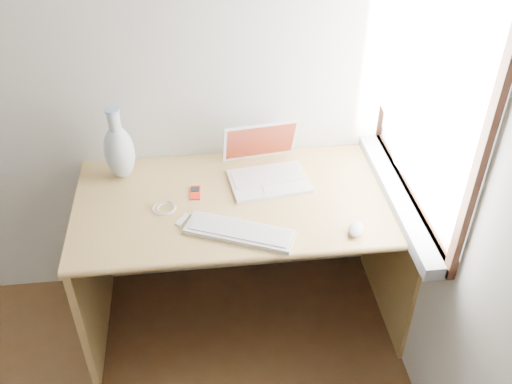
{
  "coord_description": "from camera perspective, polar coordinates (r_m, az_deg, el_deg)",
  "views": [
    {
      "loc": [
        0.86,
        -0.57,
        2.3
      ],
      "look_at": [
        1.08,
        1.35,
        0.83
      ],
      "focal_mm": 40.0,
      "sensor_mm": 36.0,
      "label": 1
    }
  ],
  "objects": [
    {
      "name": "mouse",
      "position": [
        2.33,
        10.0,
        -3.67
      ],
      "size": [
        0.1,
        0.12,
        0.03
      ],
      "primitive_type": "ellipsoid",
      "rotation": [
        0.0,
        0.0,
        -0.43
      ],
      "color": "white",
      "rests_on": "desk"
    },
    {
      "name": "cable_coil",
      "position": [
        2.45,
        -9.15,
        -1.6
      ],
      "size": [
        0.13,
        0.13,
        0.01
      ],
      "primitive_type": "torus",
      "rotation": [
        0.0,
        0.0,
        -0.32
      ],
      "color": "white",
      "rests_on": "desk"
    },
    {
      "name": "ipod",
      "position": [
        2.52,
        -6.09,
        -0.08
      ],
      "size": [
        0.05,
        0.1,
        0.01
      ],
      "rotation": [
        0.0,
        0.0,
        -0.07
      ],
      "color": "red",
      "rests_on": "desk"
    },
    {
      "name": "desk",
      "position": [
        2.69,
        -1.34,
        -3.26
      ],
      "size": [
        1.47,
        0.73,
        0.78
      ],
      "color": "tan",
      "rests_on": "floor"
    },
    {
      "name": "laptop",
      "position": [
        2.57,
        1.16,
        2.49
      ],
      "size": [
        0.37,
        0.32,
        0.23
      ],
      "rotation": [
        0.0,
        0.0,
        0.12
      ],
      "color": "white",
      "rests_on": "desk"
    },
    {
      "name": "window",
      "position": [
        2.3,
        16.34,
        9.36
      ],
      "size": [
        0.11,
        0.99,
        1.1
      ],
      "color": "white",
      "rests_on": "right_wall"
    },
    {
      "name": "external_keyboard",
      "position": [
        2.29,
        -1.64,
        -3.98
      ],
      "size": [
        0.46,
        0.3,
        0.02
      ],
      "rotation": [
        0.0,
        0.0,
        -0.41
      ],
      "color": "white",
      "rests_on": "desk"
    },
    {
      "name": "remote",
      "position": [
        2.38,
        -7.33,
        -2.75
      ],
      "size": [
        0.07,
        0.08,
        0.01
      ],
      "primitive_type": "cube",
      "rotation": [
        0.0,
        0.0,
        -0.6
      ],
      "color": "white",
      "rests_on": "desk"
    },
    {
      "name": "vase",
      "position": [
        2.6,
        -13.54,
        4.06
      ],
      "size": [
        0.14,
        0.14,
        0.35
      ],
      "color": "silver",
      "rests_on": "desk"
    }
  ]
}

